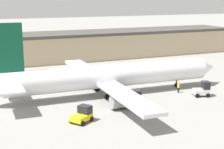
{
  "coord_description": "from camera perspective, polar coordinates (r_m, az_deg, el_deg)",
  "views": [
    {
      "loc": [
        -21.16,
        -49.47,
        15.68
      ],
      "look_at": [
        0.0,
        0.0,
        3.31
      ],
      "focal_mm": 55.0,
      "sensor_mm": 36.0,
      "label": 1
    }
  ],
  "objects": [
    {
      "name": "terminal_building",
      "position": [
        88.68,
        -3.13,
        4.97
      ],
      "size": [
        78.4,
        12.04,
        6.81
      ],
      "color": "tan",
      "rests_on": "ground_plane"
    },
    {
      "name": "belt_loader_truck",
      "position": [
        50.78,
        3.11,
        -3.83
      ],
      "size": [
        3.86,
        2.87,
        2.13
      ],
      "rotation": [
        0.0,
        0.0,
        -0.3
      ],
      "color": "#2D2D33",
      "rests_on": "ground_plane"
    },
    {
      "name": "ground_plane",
      "position": [
        56.05,
        0.0,
        -3.3
      ],
      "size": [
        400.0,
        400.0,
        0.0
      ],
      "primitive_type": "plane",
      "color": "gray"
    },
    {
      "name": "pushback_tug",
      "position": [
        56.6,
        14.84,
        -2.46
      ],
      "size": [
        2.85,
        2.51,
        2.41
      ],
      "rotation": [
        0.0,
        0.0,
        -0.32
      ],
      "color": "silver",
      "rests_on": "ground_plane"
    },
    {
      "name": "baggage_tug",
      "position": [
        44.04,
        -4.91,
        -6.68
      ],
      "size": [
        3.23,
        3.11,
        2.02
      ],
      "rotation": [
        0.0,
        0.0,
        0.59
      ],
      "color": "yellow",
      "rests_on": "ground_plane"
    },
    {
      "name": "airplane",
      "position": [
        54.89,
        -1.01,
        -0.29
      ],
      "size": [
        41.05,
        35.6,
        12.02
      ],
      "rotation": [
        0.0,
        0.0,
        -0.03
      ],
      "color": "white",
      "rests_on": "ground_plane"
    },
    {
      "name": "ground_crew_worker",
      "position": [
        57.84,
        10.99,
        -2.03
      ],
      "size": [
        0.4,
        0.4,
        1.82
      ],
      "rotation": [
        0.0,
        0.0,
        4.53
      ],
      "color": "#1E2338",
      "rests_on": "ground_plane"
    }
  ]
}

